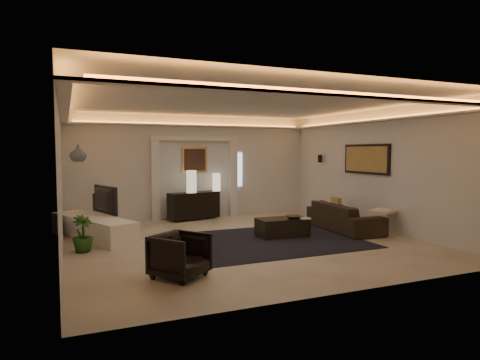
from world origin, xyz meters
name	(u,v)px	position (x,y,z in m)	size (l,w,h in m)	color
floor	(242,241)	(0.00, 0.00, 0.00)	(7.00, 7.00, 0.00)	beige
ceiling	(242,103)	(0.00, 0.00, 2.90)	(7.00, 7.00, 0.00)	white
wall_back	(194,167)	(0.00, 3.50, 1.45)	(7.00, 7.00, 0.00)	silver
wall_front	(347,185)	(0.00, -3.50, 1.45)	(7.00, 7.00, 0.00)	silver
wall_left	(60,177)	(-3.50, 0.00, 1.45)	(7.00, 7.00, 0.00)	silver
wall_right	(375,170)	(3.50, 0.00, 1.45)	(7.00, 7.00, 0.00)	silver
cove_soffit	(242,116)	(0.00, 0.00, 2.62)	(7.00, 7.00, 0.04)	silver
daylight_slit	(238,169)	(1.35, 3.48, 1.35)	(0.25, 0.03, 1.00)	white
area_rug	(263,241)	(0.40, -0.20, 0.01)	(4.00, 3.00, 0.01)	black
pilaster_left	(155,180)	(-1.15, 3.40, 1.10)	(0.22, 0.20, 2.20)	silver
pilaster_right	(233,178)	(1.15, 3.40, 1.10)	(0.22, 0.20, 2.20)	silver
alcove_header	(195,139)	(0.00, 3.40, 2.25)	(2.52, 0.20, 0.12)	silver
painting_frame	(195,160)	(0.00, 3.47, 1.65)	(0.74, 0.04, 0.74)	tan
painting_canvas	(195,160)	(0.00, 3.44, 1.65)	(0.62, 0.02, 0.62)	#4C2D1E
art_panel_frame	(366,159)	(3.47, 0.30, 1.70)	(0.04, 1.64, 0.74)	black
art_panel_gold	(365,159)	(3.44, 0.30, 1.70)	(0.02, 1.50, 0.62)	tan
wall_sconce	(320,159)	(3.38, 2.20, 1.68)	(0.12, 0.12, 0.22)	black
wall_niche	(64,163)	(-3.44, 1.40, 1.65)	(0.10, 0.55, 0.04)	silver
console	(194,205)	(-0.15, 3.07, 0.40)	(1.44, 0.45, 0.72)	black
lamp_left	(191,181)	(-0.24, 2.99, 1.09)	(0.27, 0.27, 0.61)	beige
lamp_right	(216,179)	(0.57, 3.21, 1.09)	(0.23, 0.23, 0.50)	#FFE4BF
media_ledge	(93,228)	(-2.90, 1.51, 0.23)	(0.66, 2.62, 0.49)	white
tv	(101,201)	(-2.69, 1.87, 0.77)	(0.15, 1.11, 0.64)	black
figurine	(96,204)	(-2.76, 2.51, 0.64)	(0.15, 0.15, 0.41)	black
ginger_jar	(78,153)	(-3.15, 1.64, 1.85)	(0.35, 0.35, 0.37)	#384556
plant	(83,234)	(-3.15, 0.27, 0.35)	(0.39, 0.39, 0.69)	#234A16
sofa	(344,217)	(2.73, 0.17, 0.32)	(0.87, 2.21, 0.65)	brown
throw_blanket	(383,211)	(3.15, -0.68, 0.55)	(0.56, 0.46, 0.06)	silver
throw_pillow	(336,204)	(2.89, 0.71, 0.55)	(0.11, 0.36, 0.36)	tan
coffee_table	(282,227)	(1.00, 0.08, 0.20)	(1.10, 0.60, 0.41)	black
bowl	(293,217)	(1.16, -0.12, 0.45)	(0.32, 0.32, 0.08)	#392A1A
magazine	(305,218)	(1.41, -0.22, 0.42)	(0.23, 0.17, 0.03)	silver
armchair	(180,256)	(-1.86, -1.98, 0.33)	(0.71, 0.74, 0.67)	black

